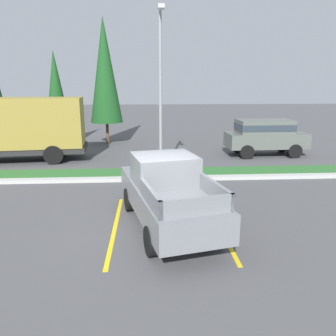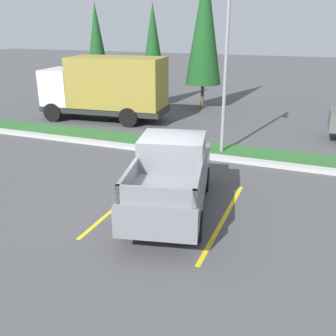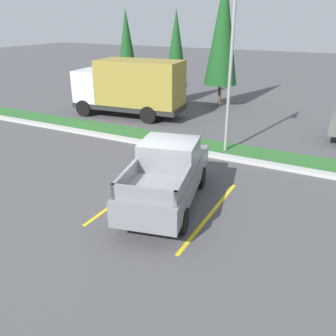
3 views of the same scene
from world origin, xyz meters
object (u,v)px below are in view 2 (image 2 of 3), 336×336
object	(u,v)px
cypress_tree_center	(205,25)
cargo_truck_distant	(106,86)
cypress_tree_leftmost	(97,44)
cypress_tree_left_inner	(153,46)
street_light	(226,50)
pickup_truck_main	(171,175)

from	to	relation	value
cypress_tree_center	cargo_truck_distant	bearing A→B (deg)	-127.56
cypress_tree_leftmost	cypress_tree_center	xyz separation A→B (m)	(7.33, 0.19, 1.23)
cargo_truck_distant	cypress_tree_left_inner	distance (m)	5.30
cargo_truck_distant	cypress_tree_left_inner	xyz separation A→B (m)	(0.61, 4.92, 1.86)
street_light	cypress_tree_left_inner	xyz separation A→B (m)	(-6.69, 8.42, -0.39)
street_light	cypress_tree_left_inner	size ratio (longest dim) A/B	1.12
cargo_truck_distant	cypress_tree_center	xyz separation A→B (m)	(3.90, 5.07, 3.12)
pickup_truck_main	street_light	bearing A→B (deg)	89.47
pickup_truck_main	cypress_tree_center	world-z (taller)	cypress_tree_center
pickup_truck_main	street_light	world-z (taller)	street_light
pickup_truck_main	cypress_tree_leftmost	xyz separation A→B (m)	(-10.69, 13.86, 2.70)
cypress_tree_leftmost	cypress_tree_left_inner	size ratio (longest dim) A/B	1.01
cypress_tree_center	street_light	bearing A→B (deg)	-68.34
cypress_tree_left_inner	cypress_tree_center	xyz separation A→B (m)	(3.29, 0.15, 1.26)
street_light	pickup_truck_main	bearing A→B (deg)	-90.53
pickup_truck_main	cypress_tree_left_inner	bearing A→B (deg)	115.51
street_light	cypress_tree_leftmost	bearing A→B (deg)	142.06
cypress_tree_leftmost	cypress_tree_center	bearing A→B (deg)	1.52
pickup_truck_main	cypress_tree_center	size ratio (longest dim) A/B	0.65
pickup_truck_main	cargo_truck_distant	distance (m)	11.58
pickup_truck_main	street_light	xyz separation A→B (m)	(0.05, 5.49, 3.05)
cargo_truck_distant	cypress_tree_leftmost	bearing A→B (deg)	125.18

